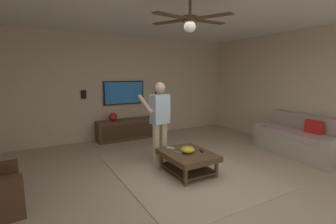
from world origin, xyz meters
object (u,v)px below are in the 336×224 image
(media_console, at_px, (128,129))
(bowl, at_px, (188,150))
(remote_grey, at_px, (179,153))
(wall_speaker_left, at_px, (157,90))
(couch, at_px, (300,140))
(tv, at_px, (124,93))
(vase_round, at_px, (113,117))
(remote_white, at_px, (170,148))
(ceiling_fan, at_px, (190,21))
(remote_black, at_px, (201,151))
(wall_speaker_right, at_px, (84,94))
(coffee_table, at_px, (188,158))
(person_standing, at_px, (159,118))

(media_console, height_order, bowl, media_console)
(remote_grey, height_order, wall_speaker_left, wall_speaker_left)
(couch, bearing_deg, wall_speaker_left, -55.58)
(tv, distance_m, vase_round, 0.78)
(remote_white, height_order, ceiling_fan, ceiling_fan)
(remote_black, bearing_deg, couch, -71.80)
(remote_grey, bearing_deg, vase_round, -36.41)
(vase_round, bearing_deg, wall_speaker_left, -80.46)
(bowl, height_order, wall_speaker_left, wall_speaker_left)
(tv, distance_m, wall_speaker_right, 1.09)
(remote_grey, xyz_separation_m, vase_round, (2.77, 0.34, 0.25))
(vase_round, xyz_separation_m, wall_speaker_left, (0.25, -1.47, 0.64))
(wall_speaker_right, bearing_deg, tv, -90.69)
(media_console, bearing_deg, tv, -180.00)
(media_console, xyz_separation_m, remote_white, (-2.44, 0.07, 0.14))
(wall_speaker_left, relative_size, wall_speaker_right, 1.00)
(couch, relative_size, bowl, 7.76)
(coffee_table, height_order, remote_black, remote_black)
(remote_white, relative_size, vase_round, 0.68)
(wall_speaker_left, bearing_deg, ceiling_fan, 159.42)
(couch, xyz_separation_m, vase_round, (3.16, 3.31, 0.34))
(media_console, distance_m, remote_grey, 2.77)
(tv, distance_m, remote_white, 2.82)
(ceiling_fan, bearing_deg, wall_speaker_left, -20.58)
(bowl, distance_m, ceiling_fan, 2.18)
(remote_white, distance_m, ceiling_fan, 2.33)
(media_console, bearing_deg, bowl, 1.61)
(remote_black, distance_m, remote_grey, 0.43)
(wall_speaker_left, xyz_separation_m, wall_speaker_right, (0.00, 2.14, -0.03))
(couch, relative_size, media_console, 1.16)
(remote_white, bearing_deg, ceiling_fan, -47.74)
(bowl, height_order, remote_grey, bowl)
(remote_white, distance_m, vase_round, 2.49)
(remote_white, bearing_deg, person_standing, 150.55)
(couch, bearing_deg, person_standing, -14.30)
(remote_black, bearing_deg, coffee_table, 95.91)
(coffee_table, bearing_deg, media_console, 1.91)
(person_standing, distance_m, wall_speaker_left, 2.60)
(person_standing, distance_m, remote_white, 0.66)
(remote_black, bearing_deg, remote_grey, 99.18)
(media_console, bearing_deg, ceiling_fan, -5.44)
(wall_speaker_right, bearing_deg, media_console, -103.13)
(couch, bearing_deg, wall_speaker_right, -34.51)
(vase_round, relative_size, wall_speaker_left, 1.00)
(coffee_table, relative_size, tv, 0.86)
(couch, height_order, media_console, couch)
(media_console, height_order, remote_white, media_console)
(couch, relative_size, vase_round, 9.00)
(vase_round, distance_m, wall_speaker_right, 0.94)
(media_console, relative_size, tv, 1.47)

